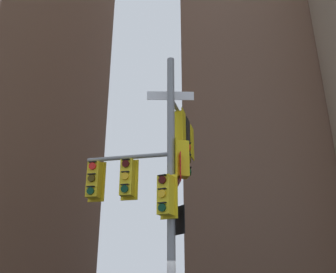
# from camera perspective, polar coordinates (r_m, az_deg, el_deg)

# --- Properties ---
(building_mid_block) EXTENTS (12.39, 12.39, 45.68)m
(building_mid_block) POSITION_cam_1_polar(r_m,az_deg,el_deg) (38.49, 13.19, 11.73)
(building_mid_block) COLOR brown
(building_mid_block) RESTS_ON ground
(signal_pole_assembly) EXTENTS (3.04, 2.99, 8.29)m
(signal_pole_assembly) POSITION_cam_1_polar(r_m,az_deg,el_deg) (10.38, -0.69, -4.94)
(signal_pole_assembly) COLOR gray
(signal_pole_assembly) RESTS_ON ground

